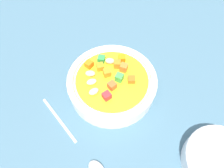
{
  "coord_description": "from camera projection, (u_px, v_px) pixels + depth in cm",
  "views": [
    {
      "loc": [
        16.85,
        17.97,
        40.08
      ],
      "look_at": [
        0.0,
        0.0,
        2.31
      ],
      "focal_mm": 32.47,
      "sensor_mm": 36.0,
      "label": 1
    }
  ],
  "objects": [
    {
      "name": "side_bowl_small",
      "position": [
        220.0,
        162.0,
        0.36
      ],
      "size": [
        13.13,
        13.13,
        4.44
      ],
      "color": "white",
      "rests_on": "ground_plane"
    },
    {
      "name": "ground_plane",
      "position": [
        112.0,
        92.0,
        0.48
      ],
      "size": [
        140.0,
        140.0,
        2.0
      ],
      "primitive_type": "cube",
      "color": "#42667A"
    },
    {
      "name": "spoon",
      "position": [
        83.0,
        152.0,
        0.39
      ],
      "size": [
        2.7,
        21.48,
        1.01
      ],
      "rotation": [
        0.0,
        0.0,
        1.52
      ],
      "color": "silver",
      "rests_on": "ground_plane"
    },
    {
      "name": "soup_bowl_main",
      "position": [
        112.0,
        83.0,
        0.45
      ],
      "size": [
        19.53,
        19.53,
        6.05
      ],
      "color": "white",
      "rests_on": "ground_plane"
    }
  ]
}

